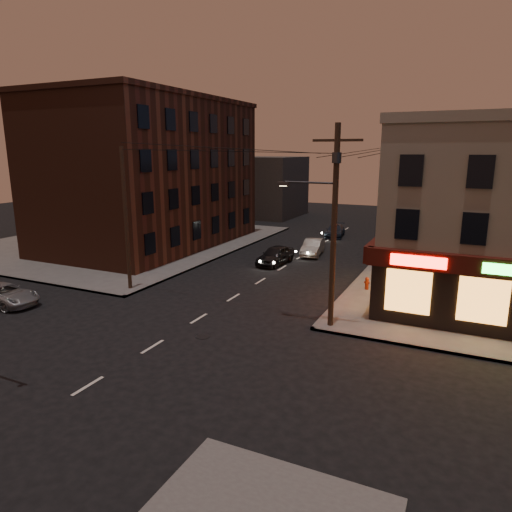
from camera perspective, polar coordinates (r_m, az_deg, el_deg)
The scene contains 14 objects.
ground at distance 22.10m, azimuth -12.81°, elevation -11.00°, with size 120.00×120.00×0.00m, color black.
sidewalk_nw at distance 47.20m, azimuth -15.98°, elevation 1.82°, with size 24.00×28.00×0.15m, color #514F4C.
brick_apartment at distance 44.18m, azimuth -13.04°, elevation 9.86°, with size 12.00×20.00×13.00m, color #4C2618.
bg_building_ne_a at distance 54.01m, azimuth 26.61°, elevation 5.99°, with size 10.00×12.00×7.00m, color #3F3D3A.
bg_building_nw at distance 63.38m, azimuth 1.23°, elevation 8.68°, with size 9.00×10.00×8.00m, color #3F3D3A.
bg_building_ne_b at distance 67.98m, azimuth 24.72°, elevation 6.95°, with size 8.00×8.00×6.00m, color #3F3D3A.
utility_pole_main at distance 22.57m, azimuth 9.49°, elevation 4.92°, with size 4.20×0.44×10.00m.
utility_pole_far at distance 48.27m, azimuth 18.24°, elevation 7.41°, with size 0.26×0.26×9.00m, color #382619.
utility_pole_west at distance 29.89m, azimuth -15.95°, elevation 4.42°, with size 0.24×0.24×9.00m, color #382619.
suv_cross at distance 30.66m, azimuth -28.99°, elevation -4.26°, with size 2.05×4.45×1.24m, color gray.
sedan_near at distance 36.35m, azimuth 2.45°, elevation 0.11°, with size 1.72×4.28×1.46m, color black.
sedan_mid at distance 39.81m, azimuth 7.12°, elevation 1.10°, with size 1.46×4.18×1.38m, color gray.
sedan_far at distance 48.70m, azimuth 9.85°, elevation 3.13°, with size 1.74×4.28×1.24m, color #1B2636.
fire_hydrant at distance 30.18m, azimuth 13.69°, elevation -3.25°, with size 0.36×0.36×0.82m.
Camera 1 is at (12.73, -15.72, 8.91)m, focal length 32.00 mm.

